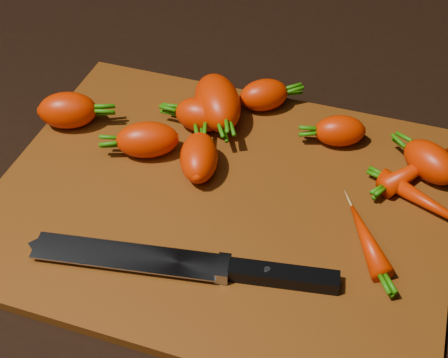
% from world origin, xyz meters
% --- Properties ---
extents(ground, '(2.00, 2.00, 0.01)m').
position_xyz_m(ground, '(0.00, 0.00, -0.01)').
color(ground, black).
extents(cutting_board, '(0.50, 0.40, 0.01)m').
position_xyz_m(cutting_board, '(0.00, 0.00, 0.01)').
color(cutting_board, '#66320D').
rests_on(cutting_board, ground).
extents(carrot_0, '(0.08, 0.07, 0.05)m').
position_xyz_m(carrot_0, '(-0.22, 0.06, 0.03)').
color(carrot_0, red).
rests_on(carrot_0, cutting_board).
extents(carrot_1, '(0.06, 0.04, 0.04)m').
position_xyz_m(carrot_1, '(-0.06, 0.11, 0.03)').
color(carrot_1, red).
rests_on(carrot_1, cutting_board).
extents(carrot_2, '(0.10, 0.11, 0.06)m').
position_xyz_m(carrot_2, '(-0.05, 0.13, 0.04)').
color(carrot_2, red).
rests_on(carrot_2, cutting_board).
extents(carrot_3, '(0.06, 0.08, 0.04)m').
position_xyz_m(carrot_3, '(-0.04, 0.03, 0.03)').
color(carrot_3, red).
rests_on(carrot_3, cutting_board).
extents(carrot_4, '(0.07, 0.06, 0.04)m').
position_xyz_m(carrot_4, '(0.11, 0.13, 0.03)').
color(carrot_4, red).
rests_on(carrot_4, cutting_board).
extents(carrot_5, '(0.07, 0.07, 0.04)m').
position_xyz_m(carrot_5, '(0.00, 0.17, 0.03)').
color(carrot_5, red).
rests_on(carrot_5, cutting_board).
extents(carrot_6, '(0.08, 0.08, 0.04)m').
position_xyz_m(carrot_6, '(0.21, 0.11, 0.03)').
color(carrot_6, red).
rests_on(carrot_6, cutting_board).
extents(carrot_7, '(0.09, 0.11, 0.02)m').
position_xyz_m(carrot_7, '(0.20, 0.10, 0.02)').
color(carrot_7, red).
rests_on(carrot_7, cutting_board).
extents(carrot_8, '(0.12, 0.07, 0.02)m').
position_xyz_m(carrot_8, '(0.22, 0.05, 0.02)').
color(carrot_8, red).
rests_on(carrot_8, cutting_board).
extents(carrot_9, '(0.07, 0.09, 0.02)m').
position_xyz_m(carrot_9, '(0.16, -0.02, 0.02)').
color(carrot_9, red).
rests_on(carrot_9, cutting_board).
extents(carrot_10, '(0.08, 0.07, 0.04)m').
position_xyz_m(carrot_10, '(-0.11, 0.04, 0.03)').
color(carrot_10, red).
rests_on(carrot_10, cutting_board).
extents(knife, '(0.31, 0.08, 0.02)m').
position_xyz_m(knife, '(-0.04, -0.11, 0.02)').
color(knife, gray).
rests_on(knife, cutting_board).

